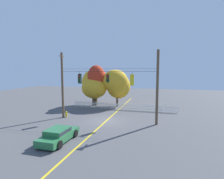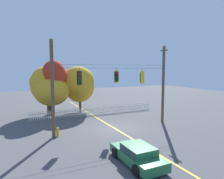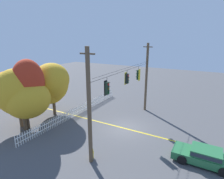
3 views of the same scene
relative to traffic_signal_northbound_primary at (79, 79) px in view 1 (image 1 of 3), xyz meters
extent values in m
plane|color=#4C4C4F|center=(3.39, -0.01, -4.90)|extent=(80.00, 80.00, 0.00)
cube|color=gold|center=(3.39, -0.01, -4.90)|extent=(0.16, 36.00, 0.01)
cylinder|color=brown|center=(-2.31, -0.01, -0.87)|extent=(0.28, 0.28, 8.06)
cylinder|color=brown|center=(9.09, -0.01, -0.87)|extent=(0.28, 0.28, 8.06)
cube|color=brown|center=(-2.31, -0.01, 2.71)|extent=(0.10, 1.10, 0.10)
cube|color=brown|center=(9.09, -0.01, 2.71)|extent=(0.10, 1.10, 0.10)
cylinder|color=black|center=(3.39, -0.01, 0.87)|extent=(11.20, 0.02, 0.02)
cylinder|color=black|center=(3.39, -0.26, 1.16)|extent=(11.20, 0.02, 0.02)
cylinder|color=black|center=(0.00, -0.01, 0.67)|extent=(0.03, 0.03, 0.39)
cube|color=black|center=(0.00, 0.12, 0.00)|extent=(0.43, 0.02, 1.19)
cube|color=#1E3323|center=(0.00, -0.01, 0.00)|extent=(0.30, 0.24, 0.96)
cylinder|color=red|center=(0.00, -0.14, 0.31)|extent=(0.20, 0.03, 0.20)
cube|color=#1E3323|center=(0.00, -0.19, 0.43)|extent=(0.22, 0.12, 0.06)
cylinder|color=#463B09|center=(0.00, -0.14, 0.00)|extent=(0.20, 0.03, 0.20)
cube|color=#1E3323|center=(0.00, -0.19, 0.11)|extent=(0.22, 0.12, 0.06)
cylinder|color=#073513|center=(0.00, -0.14, -0.32)|extent=(0.20, 0.03, 0.20)
cube|color=#1E3323|center=(0.00, -0.19, -0.21)|extent=(0.22, 0.12, 0.06)
cylinder|color=black|center=(3.56, -0.01, 0.70)|extent=(0.03, 0.03, 0.34)
cube|color=yellow|center=(3.56, 0.12, 0.07)|extent=(0.43, 0.02, 1.14)
cube|color=black|center=(3.56, -0.01, 0.07)|extent=(0.30, 0.24, 0.92)
cylinder|color=red|center=(3.56, -0.14, 0.38)|extent=(0.20, 0.03, 0.20)
cube|color=black|center=(3.56, -0.19, 0.49)|extent=(0.22, 0.12, 0.06)
cylinder|color=#463B09|center=(3.56, -0.14, 0.07)|extent=(0.20, 0.03, 0.20)
cube|color=black|center=(3.56, -0.19, 0.19)|extent=(0.22, 0.12, 0.06)
cylinder|color=#073513|center=(3.56, -0.14, -0.23)|extent=(0.20, 0.03, 0.20)
cube|color=black|center=(3.56, -0.19, -0.12)|extent=(0.22, 0.12, 0.06)
cylinder|color=black|center=(6.37, -0.01, 0.65)|extent=(0.03, 0.03, 0.42)
cube|color=yellow|center=(6.37, -0.14, -0.06)|extent=(0.43, 0.02, 1.24)
cube|color=black|center=(6.37, -0.01, -0.06)|extent=(0.30, 0.24, 1.00)
cylinder|color=red|center=(6.37, 0.13, 0.28)|extent=(0.20, 0.03, 0.20)
cube|color=black|center=(6.37, 0.17, 0.39)|extent=(0.22, 0.12, 0.06)
cylinder|color=#463B09|center=(6.37, 0.13, -0.06)|extent=(0.20, 0.03, 0.20)
cube|color=black|center=(6.37, 0.17, 0.06)|extent=(0.22, 0.12, 0.06)
cylinder|color=#073513|center=(6.37, 0.13, -0.39)|extent=(0.20, 0.03, 0.20)
cube|color=black|center=(6.37, 0.17, -0.28)|extent=(0.22, 0.12, 0.06)
cube|color=white|center=(-3.90, 6.26, -4.39)|extent=(0.06, 0.04, 1.03)
cube|color=white|center=(-3.67, 6.26, -4.39)|extent=(0.06, 0.04, 1.03)
cube|color=white|center=(-3.45, 6.26, -4.39)|extent=(0.06, 0.04, 1.03)
cube|color=white|center=(-3.22, 6.26, -4.39)|extent=(0.06, 0.04, 1.03)
cube|color=white|center=(-3.00, 6.26, -4.39)|extent=(0.06, 0.04, 1.03)
cube|color=white|center=(-2.77, 6.26, -4.39)|extent=(0.06, 0.04, 1.03)
cube|color=white|center=(-2.55, 6.26, -4.39)|extent=(0.06, 0.04, 1.03)
cube|color=white|center=(-2.32, 6.26, -4.39)|extent=(0.06, 0.04, 1.03)
cube|color=white|center=(-2.10, 6.26, -4.39)|extent=(0.06, 0.04, 1.03)
cube|color=white|center=(-1.87, 6.26, -4.39)|extent=(0.06, 0.04, 1.03)
cube|color=white|center=(-1.64, 6.26, -4.39)|extent=(0.06, 0.04, 1.03)
cube|color=white|center=(-1.42, 6.26, -4.39)|extent=(0.06, 0.04, 1.03)
cube|color=white|center=(-1.19, 6.26, -4.39)|extent=(0.06, 0.04, 1.03)
cube|color=white|center=(-0.97, 6.26, -4.39)|extent=(0.06, 0.04, 1.03)
cube|color=white|center=(-0.74, 6.26, -4.39)|extent=(0.06, 0.04, 1.03)
cube|color=white|center=(-0.52, 6.26, -4.39)|extent=(0.06, 0.04, 1.03)
cube|color=white|center=(-0.29, 6.26, -4.39)|extent=(0.06, 0.04, 1.03)
cube|color=white|center=(-0.07, 6.26, -4.39)|extent=(0.06, 0.04, 1.03)
cube|color=white|center=(0.16, 6.26, -4.39)|extent=(0.06, 0.04, 1.03)
cube|color=white|center=(0.38, 6.26, -4.39)|extent=(0.06, 0.04, 1.03)
cube|color=white|center=(0.61, 6.26, -4.39)|extent=(0.06, 0.04, 1.03)
cube|color=white|center=(0.83, 6.26, -4.39)|extent=(0.06, 0.04, 1.03)
cube|color=white|center=(1.06, 6.26, -4.39)|extent=(0.06, 0.04, 1.03)
cube|color=white|center=(1.28, 6.26, -4.39)|extent=(0.06, 0.04, 1.03)
cube|color=white|center=(1.51, 6.26, -4.39)|extent=(0.06, 0.04, 1.03)
cube|color=white|center=(1.74, 6.26, -4.39)|extent=(0.06, 0.04, 1.03)
cube|color=white|center=(1.96, 6.26, -4.39)|extent=(0.06, 0.04, 1.03)
cube|color=white|center=(2.19, 6.26, -4.39)|extent=(0.06, 0.04, 1.03)
cube|color=white|center=(2.41, 6.26, -4.39)|extent=(0.06, 0.04, 1.03)
cube|color=white|center=(2.64, 6.26, -4.39)|extent=(0.06, 0.04, 1.03)
cube|color=white|center=(2.86, 6.26, -4.39)|extent=(0.06, 0.04, 1.03)
cube|color=white|center=(3.09, 6.26, -4.39)|extent=(0.06, 0.04, 1.03)
cube|color=white|center=(3.31, 6.26, -4.39)|extent=(0.06, 0.04, 1.03)
cube|color=white|center=(3.54, 6.26, -4.39)|extent=(0.06, 0.04, 1.03)
cube|color=white|center=(3.76, 6.26, -4.39)|extent=(0.06, 0.04, 1.03)
cube|color=white|center=(3.99, 6.26, -4.39)|extent=(0.06, 0.04, 1.03)
cube|color=white|center=(4.21, 6.26, -4.39)|extent=(0.06, 0.04, 1.03)
cube|color=white|center=(4.44, 6.26, -4.39)|extent=(0.06, 0.04, 1.03)
cube|color=white|center=(4.66, 6.26, -4.39)|extent=(0.06, 0.04, 1.03)
cube|color=white|center=(4.89, 6.26, -4.39)|extent=(0.06, 0.04, 1.03)
cube|color=white|center=(5.12, 6.26, -4.39)|extent=(0.06, 0.04, 1.03)
cube|color=white|center=(5.34, 6.26, -4.39)|extent=(0.06, 0.04, 1.03)
cube|color=white|center=(5.57, 6.26, -4.39)|extent=(0.06, 0.04, 1.03)
cube|color=white|center=(5.79, 6.26, -4.39)|extent=(0.06, 0.04, 1.03)
cube|color=white|center=(6.02, 6.26, -4.39)|extent=(0.06, 0.04, 1.03)
cube|color=white|center=(6.24, 6.26, -4.39)|extent=(0.06, 0.04, 1.03)
cube|color=white|center=(6.47, 6.26, -4.39)|extent=(0.06, 0.04, 1.03)
cube|color=white|center=(6.69, 6.26, -4.39)|extent=(0.06, 0.04, 1.03)
cube|color=white|center=(6.92, 6.26, -4.39)|extent=(0.06, 0.04, 1.03)
cube|color=white|center=(7.14, 6.26, -4.39)|extent=(0.06, 0.04, 1.03)
cube|color=white|center=(7.37, 6.26, -4.39)|extent=(0.06, 0.04, 1.03)
cube|color=white|center=(7.59, 6.26, -4.39)|extent=(0.06, 0.04, 1.03)
cube|color=white|center=(7.82, 6.26, -4.39)|extent=(0.06, 0.04, 1.03)
cube|color=white|center=(8.04, 6.26, -4.39)|extent=(0.06, 0.04, 1.03)
cube|color=white|center=(8.27, 6.26, -4.39)|extent=(0.06, 0.04, 1.03)
cube|color=white|center=(8.50, 6.26, -4.39)|extent=(0.06, 0.04, 1.03)
cube|color=white|center=(8.72, 6.26, -4.39)|extent=(0.06, 0.04, 1.03)
cube|color=white|center=(8.95, 6.26, -4.39)|extent=(0.06, 0.04, 1.03)
cube|color=white|center=(9.17, 6.26, -4.39)|extent=(0.06, 0.04, 1.03)
cube|color=white|center=(9.40, 6.26, -4.39)|extent=(0.06, 0.04, 1.03)
cube|color=white|center=(9.62, 6.26, -4.39)|extent=(0.06, 0.04, 1.03)
cube|color=white|center=(9.85, 6.26, -4.39)|extent=(0.06, 0.04, 1.03)
cube|color=white|center=(10.07, 6.26, -4.39)|extent=(0.06, 0.04, 1.03)
cube|color=white|center=(10.30, 6.26, -4.39)|extent=(0.06, 0.04, 1.03)
cube|color=white|center=(10.52, 6.26, -4.39)|extent=(0.06, 0.04, 1.03)
cube|color=white|center=(10.75, 6.26, -4.39)|extent=(0.06, 0.04, 1.03)
cube|color=white|center=(10.97, 6.26, -4.39)|extent=(0.06, 0.04, 1.03)
cube|color=white|center=(11.20, 6.26, -4.39)|extent=(0.06, 0.04, 1.03)
cube|color=white|center=(11.42, 6.26, -4.39)|extent=(0.06, 0.04, 1.03)
cube|color=white|center=(11.65, 6.26, -4.39)|extent=(0.06, 0.04, 1.03)
cube|color=white|center=(11.88, 6.26, -4.39)|extent=(0.06, 0.04, 1.03)
cube|color=white|center=(3.99, 6.29, -4.59)|extent=(15.77, 0.03, 0.08)
cube|color=white|center=(3.99, 6.29, -4.16)|extent=(15.77, 0.03, 0.08)
cylinder|color=brown|center=(-1.53, 8.30, -3.88)|extent=(0.35, 0.35, 2.04)
ellipsoid|color=gold|center=(-1.16, 7.86, -1.85)|extent=(4.16, 3.88, 3.51)
ellipsoid|color=gold|center=(-1.77, 8.58, -1.07)|extent=(3.55, 3.21, 4.28)
cylinder|color=brown|center=(-1.30, 9.18, -3.52)|extent=(0.35, 0.35, 2.77)
ellipsoid|color=orange|center=(-1.71, 9.42, -1.15)|extent=(3.55, 3.43, 3.72)
ellipsoid|color=orange|center=(-1.61, 9.59, -0.84)|extent=(3.85, 3.18, 3.22)
cylinder|color=#473828|center=(-1.18, 8.41, -3.69)|extent=(0.39, 0.39, 2.43)
ellipsoid|color=#B22D19|center=(-1.49, 8.56, -1.59)|extent=(3.61, 2.99, 3.34)
ellipsoid|color=#B22D19|center=(-0.71, 8.66, -0.82)|extent=(3.41, 2.93, 4.05)
ellipsoid|color=#B22D19|center=(-0.84, 7.97, -0.25)|extent=(3.02, 2.68, 4.23)
cylinder|color=brown|center=(2.55, 8.65, -3.86)|extent=(0.34, 0.34, 2.09)
ellipsoid|color=gold|center=(2.64, 9.11, -1.59)|extent=(3.92, 3.42, 4.10)
ellipsoid|color=gold|center=(2.70, 8.36, -1.05)|extent=(3.09, 2.87, 4.19)
ellipsoid|color=gold|center=(2.25, 8.35, -0.73)|extent=(4.20, 3.43, 3.72)
cube|color=#286B3D|center=(1.42, -6.99, -4.45)|extent=(1.74, 4.09, 0.55)
cube|color=#286B3D|center=(1.41, -7.14, -3.97)|extent=(1.52, 1.97, 0.42)
cube|color=#232D38|center=(1.41, -7.14, -3.97)|extent=(1.55, 1.88, 0.27)
cylinder|color=black|center=(0.56, -5.72, -4.58)|extent=(0.18, 0.64, 0.64)
cylinder|color=black|center=(2.28, -5.73, -4.58)|extent=(0.18, 0.64, 0.64)
cylinder|color=black|center=(0.55, -8.25, -4.58)|extent=(0.18, 0.64, 0.64)
cylinder|color=black|center=(2.27, -8.26, -4.58)|extent=(0.18, 0.64, 0.64)
cube|color=white|center=(0.95, -4.97, -4.35)|extent=(0.20, 0.04, 0.10)
cube|color=white|center=(1.90, -4.97, -4.35)|extent=(0.20, 0.04, 0.10)
cube|color=red|center=(0.93, -9.01, -4.35)|extent=(0.20, 0.04, 0.10)
cube|color=red|center=(1.88, -9.01, -4.35)|extent=(0.20, 0.04, 0.10)
cylinder|color=gold|center=(-1.97, 0.14, -4.59)|extent=(0.22, 0.22, 0.63)
sphere|color=gold|center=(-1.97, 0.14, -4.21)|extent=(0.20, 0.20, 0.20)
cylinder|color=gold|center=(-2.12, 0.14, -4.56)|extent=(0.08, 0.08, 0.08)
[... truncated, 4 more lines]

